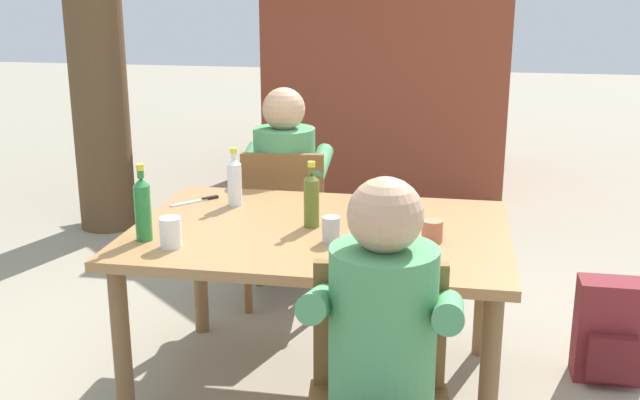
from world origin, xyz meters
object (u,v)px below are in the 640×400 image
object	(u,v)px
person_in_white_shirt	(288,184)
bottle_blue	(389,233)
chair_near_right	(379,393)
chair_far_left	(286,219)
bottle_clear	(235,181)
cup_white	(171,233)
dining_table	(320,247)
person_in_plaid_shirt	(379,360)
bottle_olive	(312,199)
bottle_green	(143,208)
brick_kiosk	(393,15)
cup_steel	(331,230)
backpack_by_near_side	(609,333)
table_knife	(198,200)
cup_terracotta	(432,231)

from	to	relation	value
person_in_white_shirt	bottle_blue	xyz separation A→B (m)	(0.66, -1.36, 0.21)
chair_near_right	person_in_white_shirt	bearing A→B (deg)	110.88
chair_far_left	bottle_blue	xyz separation A→B (m)	(0.65, -1.25, 0.38)
bottle_clear	cup_white	bearing A→B (deg)	-97.68
dining_table	chair_far_left	size ratio (longest dim) A/B	1.76
chair_near_right	person_in_plaid_shirt	bearing A→B (deg)	-85.17
person_in_plaid_shirt	bottle_olive	bearing A→B (deg)	111.68
bottle_green	brick_kiosk	bearing A→B (deg)	81.65
cup_steel	backpack_by_near_side	world-z (taller)	cup_steel
bottle_olive	backpack_by_near_side	distance (m)	1.45
cup_white	dining_table	bearing A→B (deg)	32.39
table_knife	chair_far_left	bearing A→B (deg)	62.80
backpack_by_near_side	cup_terracotta	bearing A→B (deg)	-152.87
dining_table	bottle_olive	size ratio (longest dim) A/B	5.58
bottle_clear	brick_kiosk	distance (m)	3.60
person_in_plaid_shirt	bottle_clear	size ratio (longest dim) A/B	4.50
bottle_clear	cup_terracotta	world-z (taller)	bottle_clear
cup_steel	backpack_by_near_side	size ratio (longest dim) A/B	0.22
dining_table	cup_white	distance (m)	0.62
person_in_plaid_shirt	bottle_blue	bearing A→B (deg)	92.85
person_in_plaid_shirt	bottle_green	xyz separation A→B (m)	(-0.99, 0.68, 0.21)
person_in_white_shirt	bottle_green	world-z (taller)	person_in_white_shirt
chair_near_right	cup_steel	bearing A→B (deg)	111.22
bottle_olive	cup_terracotta	distance (m)	0.51
bottle_clear	brick_kiosk	xyz separation A→B (m)	(0.38, 3.53, 0.56)
dining_table	brick_kiosk	world-z (taller)	brick_kiosk
chair_near_right	bottle_green	xyz separation A→B (m)	(-0.98, 0.57, 0.37)
bottle_olive	cup_steel	distance (m)	0.22
brick_kiosk	cup_steel	bearing A→B (deg)	-88.19
chair_near_right	backpack_by_near_side	world-z (taller)	chair_near_right
person_in_white_shirt	cup_steel	world-z (taller)	person_in_white_shirt
backpack_by_near_side	brick_kiosk	bearing A→B (deg)	110.22
backpack_by_near_side	bottle_green	bearing A→B (deg)	-162.98
person_in_plaid_shirt	bottle_clear	distance (m)	1.45
cup_steel	backpack_by_near_side	distance (m)	1.37
dining_table	brick_kiosk	distance (m)	3.87
dining_table	cup_terracotta	world-z (taller)	cup_terracotta
chair_near_right	backpack_by_near_side	bearing A→B (deg)	52.04
chair_far_left	person_in_plaid_shirt	xyz separation A→B (m)	(0.68, -1.78, 0.17)
cup_steel	table_knife	bearing A→B (deg)	146.90
cup_white	backpack_by_near_side	size ratio (longest dim) A/B	0.25
dining_table	cup_steel	world-z (taller)	cup_steel
dining_table	bottle_blue	distance (m)	0.57
chair_near_right	person_in_white_shirt	world-z (taller)	person_in_white_shirt
person_in_plaid_shirt	brick_kiosk	xyz separation A→B (m)	(-0.40, 4.74, 0.75)
dining_table	cup_steel	size ratio (longest dim) A/B	15.05
cup_terracotta	backpack_by_near_side	bearing A→B (deg)	27.13
chair_far_left	cup_white	bearing A→B (deg)	-98.76
person_in_plaid_shirt	bottle_clear	bearing A→B (deg)	122.81
bottle_green	table_knife	size ratio (longest dim) A/B	1.58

